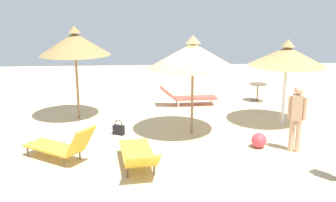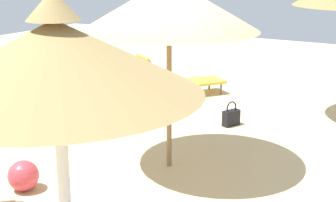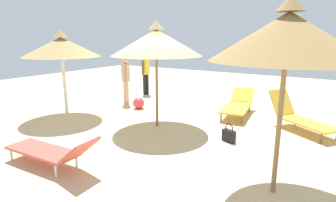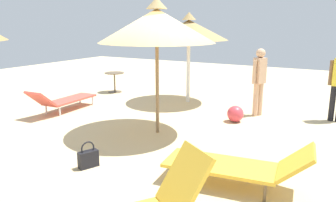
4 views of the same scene
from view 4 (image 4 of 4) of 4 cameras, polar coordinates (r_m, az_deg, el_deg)
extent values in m
cube|color=beige|center=(7.24, -1.54, -5.61)|extent=(24.00, 24.00, 0.10)
cylinder|color=white|center=(9.74, 3.49, 6.10)|extent=(0.10, 0.10, 2.16)
cone|color=tan|center=(9.66, 3.57, 12.00)|extent=(2.22, 2.22, 0.56)
cone|color=tan|center=(9.66, 3.61, 14.26)|extent=(0.40, 0.40, 0.22)
cylinder|color=olive|center=(6.90, -1.88, 3.58)|extent=(0.07, 0.07, 2.26)
cone|color=tan|center=(6.80, -1.96, 12.71)|extent=(2.35, 2.35, 0.66)
cone|color=tan|center=(6.81, -1.98, 16.35)|extent=(0.42, 0.42, 0.22)
cube|color=gold|center=(3.78, 2.71, -13.17)|extent=(0.75, 0.70, 0.66)
cube|color=gold|center=(4.97, 8.88, -10.73)|extent=(1.67, 0.90, 0.05)
cylinder|color=brown|center=(4.97, 0.30, -12.55)|extent=(0.04, 0.04, 0.26)
cylinder|color=brown|center=(5.46, 2.61, -10.08)|extent=(0.04, 0.04, 0.26)
cylinder|color=brown|center=(4.69, 16.17, -14.76)|extent=(0.04, 0.04, 0.26)
cylinder|color=brown|center=(5.21, 16.90, -11.87)|extent=(0.04, 0.04, 0.26)
cube|color=gold|center=(4.79, 20.96, -9.72)|extent=(0.55, 0.75, 0.41)
cube|color=#CC4C3F|center=(9.37, -16.32, 0.26)|extent=(0.64, 1.56, 0.05)
cylinder|color=silver|center=(10.02, -14.76, 0.31)|extent=(0.04, 0.04, 0.24)
cylinder|color=silver|center=(9.72, -12.71, 0.04)|extent=(0.04, 0.04, 0.24)
cylinder|color=silver|center=(9.13, -20.05, -1.31)|extent=(0.04, 0.04, 0.24)
cylinder|color=silver|center=(8.80, -17.96, -1.67)|extent=(0.04, 0.04, 0.24)
cube|color=#CC4C3F|center=(8.64, -20.90, 0.33)|extent=(0.58, 0.54, 0.43)
cylinder|color=tan|center=(8.71, 15.42, 0.33)|extent=(0.13, 0.13, 0.83)
cylinder|color=tan|center=(8.59, 14.71, 0.21)|extent=(0.13, 0.13, 0.83)
cube|color=tan|center=(8.52, 15.36, 5.04)|extent=(0.31, 0.33, 0.62)
sphere|color=tan|center=(8.47, 15.53, 7.87)|extent=(0.22, 0.22, 0.22)
cylinder|color=tan|center=(8.66, 16.15, 4.94)|extent=(0.09, 0.09, 0.57)
cylinder|color=tan|center=(8.39, 14.52, 4.79)|extent=(0.09, 0.09, 0.57)
cylinder|color=black|center=(8.82, 26.19, -0.34)|extent=(0.13, 0.13, 0.85)
cylinder|color=brown|center=(8.71, 26.03, 4.35)|extent=(0.09, 0.09, 0.59)
cube|color=black|center=(5.63, -13.42, -9.62)|extent=(0.24, 0.35, 0.28)
torus|color=black|center=(5.56, -13.52, -7.83)|extent=(0.11, 0.22, 0.23)
cylinder|color=brown|center=(11.30, -9.14, 4.75)|extent=(0.64, 0.64, 0.02)
cylinder|color=brown|center=(11.35, -9.08, 3.09)|extent=(0.05, 0.05, 0.64)
cylinder|color=brown|center=(11.41, -9.02, 1.56)|extent=(0.45, 0.45, 0.02)
sphere|color=#D83F4C|center=(8.03, 11.40, -2.15)|extent=(0.39, 0.39, 0.39)
camera|label=1|loc=(8.23, 89.07, 10.19)|focal=41.63mm
camera|label=2|loc=(13.22, -1.24, 15.31)|focal=52.70mm
camera|label=3|loc=(9.59, -51.04, 8.92)|focal=29.43mm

